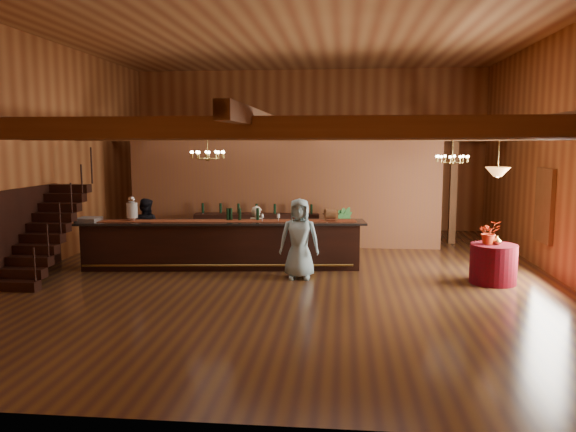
# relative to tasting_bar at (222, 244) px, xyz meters

# --- Properties ---
(floor) EXTENTS (14.00, 14.00, 0.00)m
(floor) POSITION_rel_tasting_bar_xyz_m (1.66, -0.45, -0.58)
(floor) COLOR #3F241A
(floor) RESTS_ON ground
(ceiling) EXTENTS (14.00, 14.00, 0.00)m
(ceiling) POSITION_rel_tasting_bar_xyz_m (1.66, -0.45, 4.92)
(ceiling) COLOR #B07945
(ceiling) RESTS_ON wall_back
(wall_back) EXTENTS (12.00, 0.10, 5.50)m
(wall_back) POSITION_rel_tasting_bar_xyz_m (1.66, 6.55, 2.17)
(wall_back) COLOR #99592D
(wall_back) RESTS_ON floor
(wall_front) EXTENTS (12.00, 0.10, 5.50)m
(wall_front) POSITION_rel_tasting_bar_xyz_m (1.66, -7.45, 2.17)
(wall_front) COLOR #99592D
(wall_front) RESTS_ON floor
(wall_left) EXTENTS (0.10, 14.00, 5.50)m
(wall_left) POSITION_rel_tasting_bar_xyz_m (-4.34, -0.45, 2.17)
(wall_left) COLOR #99592D
(wall_left) RESTS_ON floor
(wall_right) EXTENTS (0.10, 14.00, 5.50)m
(wall_right) POSITION_rel_tasting_bar_xyz_m (7.66, -0.45, 2.17)
(wall_right) COLOR #99592D
(wall_right) RESTS_ON floor
(beam_grid) EXTENTS (11.90, 13.90, 0.39)m
(beam_grid) POSITION_rel_tasting_bar_xyz_m (1.66, 0.05, 2.66)
(beam_grid) COLOR brown
(beam_grid) RESTS_ON wall_left
(support_posts) EXTENTS (9.20, 10.20, 3.20)m
(support_posts) POSITION_rel_tasting_bar_xyz_m (1.66, -0.95, 1.02)
(support_posts) COLOR brown
(support_posts) RESTS_ON floor
(partition_wall) EXTENTS (9.00, 0.18, 3.10)m
(partition_wall) POSITION_rel_tasting_bar_xyz_m (1.16, 3.05, 0.97)
(partition_wall) COLOR brown
(partition_wall) RESTS_ON floor
(window_right_back) EXTENTS (0.12, 1.05, 1.75)m
(window_right_back) POSITION_rel_tasting_bar_xyz_m (7.61, 0.55, 0.97)
(window_right_back) COLOR white
(window_right_back) RESTS_ON wall_right
(staircase) EXTENTS (1.00, 2.80, 2.00)m
(staircase) POSITION_rel_tasting_bar_xyz_m (-3.79, -1.19, 0.42)
(staircase) COLOR black
(staircase) RESTS_ON floor
(backroom_boxes) EXTENTS (4.10, 0.60, 1.10)m
(backroom_boxes) POSITION_rel_tasting_bar_xyz_m (1.37, 5.05, -0.05)
(backroom_boxes) COLOR black
(backroom_boxes) RESTS_ON floor
(tasting_bar) EXTENTS (6.93, 1.60, 1.16)m
(tasting_bar) POSITION_rel_tasting_bar_xyz_m (0.00, 0.00, 0.00)
(tasting_bar) COLOR black
(tasting_bar) RESTS_ON floor
(beverage_dispenser) EXTENTS (0.26, 0.26, 0.60)m
(beverage_dispenser) POSITION_rel_tasting_bar_xyz_m (-2.14, -0.18, 0.85)
(beverage_dispenser) COLOR silver
(beverage_dispenser) RESTS_ON tasting_bar
(glass_rack_tray) EXTENTS (0.50, 0.50, 0.10)m
(glass_rack_tray) POSITION_rel_tasting_bar_xyz_m (-3.12, -0.39, 0.61)
(glass_rack_tray) COLOR gray
(glass_rack_tray) RESTS_ON tasting_bar
(raffle_drum) EXTENTS (0.34, 0.24, 0.30)m
(raffle_drum) POSITION_rel_tasting_bar_xyz_m (2.61, 0.23, 0.74)
(raffle_drum) COLOR #965D33
(raffle_drum) RESTS_ON tasting_bar
(bar_bottle_0) EXTENTS (0.07, 0.07, 0.30)m
(bar_bottle_0) POSITION_rel_tasting_bar_xyz_m (0.13, 0.15, 0.71)
(bar_bottle_0) COLOR black
(bar_bottle_0) RESTS_ON tasting_bar
(bar_bottle_1) EXTENTS (0.07, 0.07, 0.30)m
(bar_bottle_1) POSITION_rel_tasting_bar_xyz_m (0.20, 0.16, 0.71)
(bar_bottle_1) COLOR black
(bar_bottle_1) RESTS_ON tasting_bar
(bar_bottle_2) EXTENTS (0.07, 0.07, 0.30)m
(bar_bottle_2) POSITION_rel_tasting_bar_xyz_m (0.41, 0.18, 0.71)
(bar_bottle_2) COLOR black
(bar_bottle_2) RESTS_ON tasting_bar
(bar_bottle_3) EXTENTS (0.07, 0.07, 0.30)m
(bar_bottle_3) POSITION_rel_tasting_bar_xyz_m (0.84, 0.22, 0.71)
(bar_bottle_3) COLOR black
(bar_bottle_3) RESTS_ON tasting_bar
(backbar_shelf) EXTENTS (3.60, 1.02, 1.00)m
(backbar_shelf) POSITION_rel_tasting_bar_xyz_m (0.42, 2.75, -0.08)
(backbar_shelf) COLOR black
(backbar_shelf) RESTS_ON floor
(round_table) EXTENTS (0.98, 0.98, 0.85)m
(round_table) POSITION_rel_tasting_bar_xyz_m (6.13, -0.86, -0.16)
(round_table) COLOR maroon
(round_table) RESTS_ON floor
(chandelier_left) EXTENTS (0.80, 0.80, 0.62)m
(chandelier_left) POSITION_rel_tasting_bar_xyz_m (-0.30, -0.05, 2.15)
(chandelier_left) COLOR #A78D44
(chandelier_left) RESTS_ON beam_grid
(chandelier_right) EXTENTS (0.80, 0.80, 0.74)m
(chandelier_right) POSITION_rel_tasting_bar_xyz_m (5.61, 1.40, 2.03)
(chandelier_right) COLOR #A78D44
(chandelier_right) RESTS_ON beam_grid
(pendant_lamp) EXTENTS (0.52, 0.52, 0.90)m
(pendant_lamp) POSITION_rel_tasting_bar_xyz_m (6.13, -0.86, 1.82)
(pendant_lamp) COLOR #A78D44
(pendant_lamp) RESTS_ON beam_grid
(bartender) EXTENTS (0.62, 0.53, 1.45)m
(bartender) POSITION_rel_tasting_bar_xyz_m (0.75, 0.65, 0.14)
(bartender) COLOR white
(bartender) RESTS_ON floor
(staff_second) EXTENTS (0.85, 0.69, 1.60)m
(staff_second) POSITION_rel_tasting_bar_xyz_m (-2.15, 0.76, 0.22)
(staff_second) COLOR black
(staff_second) RESTS_ON floor
(guest) EXTENTS (0.89, 0.58, 1.79)m
(guest) POSITION_rel_tasting_bar_xyz_m (1.94, -0.83, 0.31)
(guest) COLOR #97C1CD
(guest) RESTS_ON floor
(floor_plant) EXTENTS (0.76, 0.64, 1.27)m
(floor_plant) POSITION_rel_tasting_bar_xyz_m (2.80, 2.30, 0.05)
(floor_plant) COLOR #2B642C
(floor_plant) RESTS_ON floor
(table_flowers) EXTENTS (0.51, 0.46, 0.52)m
(table_flowers) POSITION_rel_tasting_bar_xyz_m (6.02, -0.83, 0.52)
(table_flowers) COLOR #B93212
(table_flowers) RESTS_ON round_table
(table_vase) EXTENTS (0.20, 0.20, 0.30)m
(table_vase) POSITION_rel_tasting_bar_xyz_m (6.18, -0.87, 0.42)
(table_vase) COLOR #A78D44
(table_vase) RESTS_ON round_table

